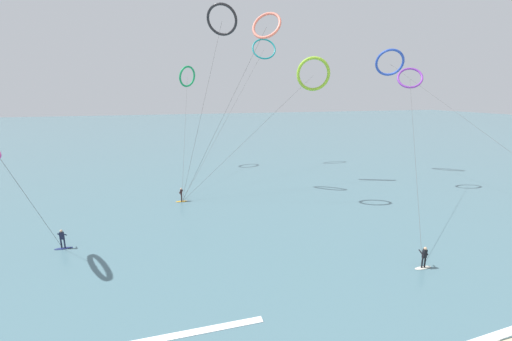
{
  "coord_description": "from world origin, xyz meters",
  "views": [
    {
      "loc": [
        -7.65,
        -5.44,
        12.75
      ],
      "look_at": [
        0.0,
        19.93,
        6.48
      ],
      "focal_mm": 22.96,
      "sensor_mm": 36.0,
      "label": 1
    }
  ],
  "objects_px": {
    "kite_lime": "(313,74)",
    "kite_coral": "(266,26)",
    "surfer_ivory": "(424,259)",
    "surfer_navy": "(62,240)",
    "kite_cobalt": "(390,63)",
    "kite_emerald": "(187,77)",
    "kite_teal": "(264,49)",
    "kite_charcoal": "(222,20)",
    "surfer_amber": "(181,196)",
    "kite_violet": "(410,78)"
  },
  "relations": [
    {
      "from": "kite_coral",
      "to": "kite_violet",
      "type": "height_order",
      "value": "kite_coral"
    },
    {
      "from": "surfer_ivory",
      "to": "kite_teal",
      "type": "bearing_deg",
      "value": -96.64
    },
    {
      "from": "kite_coral",
      "to": "kite_charcoal",
      "type": "distance_m",
      "value": 8.11
    },
    {
      "from": "kite_cobalt",
      "to": "kite_emerald",
      "type": "distance_m",
      "value": 32.94
    },
    {
      "from": "kite_lime",
      "to": "kite_emerald",
      "type": "bearing_deg",
      "value": -22.57
    },
    {
      "from": "surfer_amber",
      "to": "kite_cobalt",
      "type": "bearing_deg",
      "value": -71.26
    },
    {
      "from": "surfer_navy",
      "to": "kite_teal",
      "type": "distance_m",
      "value": 43.62
    },
    {
      "from": "kite_coral",
      "to": "kite_violet",
      "type": "xyz_separation_m",
      "value": [
        19.93,
        1.05,
        -5.02
      ]
    },
    {
      "from": "surfer_amber",
      "to": "kite_coral",
      "type": "xyz_separation_m",
      "value": [
        9.5,
        -3.24,
        18.84
      ]
    },
    {
      "from": "surfer_amber",
      "to": "surfer_ivory",
      "type": "relative_size",
      "value": 1.0
    },
    {
      "from": "kite_charcoal",
      "to": "surfer_ivory",
      "type": "bearing_deg",
      "value": 138.72
    },
    {
      "from": "kite_teal",
      "to": "kite_charcoal",
      "type": "xyz_separation_m",
      "value": [
        -10.23,
        -14.85,
        1.23
      ]
    },
    {
      "from": "kite_lime",
      "to": "kite_emerald",
      "type": "xyz_separation_m",
      "value": [
        -15.87,
        15.1,
        0.11
      ]
    },
    {
      "from": "kite_coral",
      "to": "kite_violet",
      "type": "relative_size",
      "value": 1.04
    },
    {
      "from": "kite_lime",
      "to": "kite_teal",
      "type": "height_order",
      "value": "kite_teal"
    },
    {
      "from": "kite_cobalt",
      "to": "kite_violet",
      "type": "bearing_deg",
      "value": 95.56
    },
    {
      "from": "surfer_amber",
      "to": "kite_charcoal",
      "type": "height_order",
      "value": "kite_charcoal"
    },
    {
      "from": "kite_emerald",
      "to": "kite_charcoal",
      "type": "height_order",
      "value": "kite_charcoal"
    },
    {
      "from": "kite_lime",
      "to": "kite_emerald",
      "type": "distance_m",
      "value": 21.91
    },
    {
      "from": "surfer_navy",
      "to": "kite_coral",
      "type": "distance_m",
      "value": 28.14
    },
    {
      "from": "kite_cobalt",
      "to": "kite_lime",
      "type": "relative_size",
      "value": 1.53
    },
    {
      "from": "kite_cobalt",
      "to": "kite_emerald",
      "type": "bearing_deg",
      "value": 7.21
    },
    {
      "from": "kite_violet",
      "to": "kite_emerald",
      "type": "xyz_separation_m",
      "value": [
        -26.23,
        21.98,
        0.84
      ]
    },
    {
      "from": "surfer_amber",
      "to": "kite_violet",
      "type": "height_order",
      "value": "kite_violet"
    },
    {
      "from": "kite_coral",
      "to": "kite_emerald",
      "type": "height_order",
      "value": "kite_coral"
    },
    {
      "from": "kite_violet",
      "to": "kite_charcoal",
      "type": "xyz_separation_m",
      "value": [
        -23.25,
        6.14,
        6.81
      ]
    },
    {
      "from": "surfer_navy",
      "to": "kite_teal",
      "type": "relative_size",
      "value": 0.08
    },
    {
      "from": "kite_charcoal",
      "to": "surfer_navy",
      "type": "bearing_deg",
      "value": 66.36
    },
    {
      "from": "kite_coral",
      "to": "kite_charcoal",
      "type": "height_order",
      "value": "kite_charcoal"
    },
    {
      "from": "kite_cobalt",
      "to": "surfer_amber",
      "type": "bearing_deg",
      "value": 41.74
    },
    {
      "from": "kite_lime",
      "to": "kite_charcoal",
      "type": "height_order",
      "value": "kite_charcoal"
    },
    {
      "from": "kite_teal",
      "to": "kite_charcoal",
      "type": "bearing_deg",
      "value": -115.47
    },
    {
      "from": "surfer_ivory",
      "to": "kite_charcoal",
      "type": "height_order",
      "value": "kite_charcoal"
    },
    {
      "from": "surfer_amber",
      "to": "kite_lime",
      "type": "height_order",
      "value": "kite_lime"
    },
    {
      "from": "kite_coral",
      "to": "surfer_navy",
      "type": "bearing_deg",
      "value": -121.41
    },
    {
      "from": "kite_lime",
      "to": "kite_violet",
      "type": "relative_size",
      "value": 1.05
    },
    {
      "from": "kite_coral",
      "to": "kite_cobalt",
      "type": "bearing_deg",
      "value": 64.59
    },
    {
      "from": "kite_teal",
      "to": "kite_charcoal",
      "type": "relative_size",
      "value": 0.95
    },
    {
      "from": "kite_cobalt",
      "to": "kite_charcoal",
      "type": "distance_m",
      "value": 27.98
    },
    {
      "from": "surfer_amber",
      "to": "kite_charcoal",
      "type": "relative_size",
      "value": 0.07
    },
    {
      "from": "surfer_amber",
      "to": "kite_emerald",
      "type": "bearing_deg",
      "value": -2.84
    },
    {
      "from": "kite_lime",
      "to": "kite_coral",
      "type": "xyz_separation_m",
      "value": [
        -9.58,
        -7.93,
        4.3
      ]
    },
    {
      "from": "kite_lime",
      "to": "surfer_navy",
      "type": "bearing_deg",
      "value": 46.88
    },
    {
      "from": "surfer_navy",
      "to": "kite_charcoal",
      "type": "relative_size",
      "value": 0.07
    },
    {
      "from": "kite_lime",
      "to": "kite_teal",
      "type": "relative_size",
      "value": 0.97
    },
    {
      "from": "kite_lime",
      "to": "kite_charcoal",
      "type": "xyz_separation_m",
      "value": [
        -12.89,
        -0.75,
        6.08
      ]
    },
    {
      "from": "surfer_ivory",
      "to": "surfer_navy",
      "type": "bearing_deg",
      "value": -29.11
    },
    {
      "from": "kite_cobalt",
      "to": "kite_coral",
      "type": "distance_m",
      "value": 26.49
    },
    {
      "from": "kite_coral",
      "to": "kite_teal",
      "type": "distance_m",
      "value": 23.1
    },
    {
      "from": "surfer_amber",
      "to": "kite_emerald",
      "type": "xyz_separation_m",
      "value": [
        3.2,
        19.79,
        14.65
      ]
    }
  ]
}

